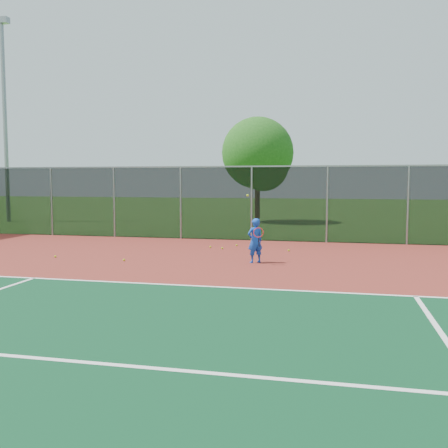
% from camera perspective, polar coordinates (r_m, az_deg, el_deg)
% --- Properties ---
extents(ground, '(120.00, 120.00, 0.00)m').
position_cam_1_polar(ground, '(8.31, 10.14, -12.31)').
color(ground, '#2E621C').
rests_on(ground, ground).
extents(court_apron, '(30.00, 20.00, 0.02)m').
position_cam_1_polar(court_apron, '(10.24, 10.63, -8.94)').
color(court_apron, maroon).
rests_on(court_apron, ground).
extents(fence_back, '(30.00, 0.06, 3.03)m').
position_cam_1_polar(fence_back, '(19.96, 11.70, 2.33)').
color(fence_back, black).
rests_on(fence_back, court_apron).
extents(tennis_player, '(0.59, 0.69, 2.03)m').
position_cam_1_polar(tennis_player, '(14.80, 3.58, -1.88)').
color(tennis_player, blue).
rests_on(tennis_player, court_apron).
extents(practice_ball_0, '(0.07, 0.07, 0.07)m').
position_cam_1_polar(practice_ball_0, '(18.09, -1.56, -2.63)').
color(practice_ball_0, '#AFC917').
rests_on(practice_ball_0, court_apron).
extents(practice_ball_1, '(0.07, 0.07, 0.07)m').
position_cam_1_polar(practice_ball_1, '(16.71, -18.72, -3.54)').
color(practice_ball_1, '#AFC917').
rests_on(practice_ball_1, court_apron).
extents(practice_ball_3, '(0.07, 0.07, 0.07)m').
position_cam_1_polar(practice_ball_3, '(17.34, 7.40, -3.01)').
color(practice_ball_3, '#AFC917').
rests_on(practice_ball_3, court_apron).
extents(practice_ball_4, '(0.07, 0.07, 0.07)m').
position_cam_1_polar(practice_ball_4, '(17.76, -0.20, -2.77)').
color(practice_ball_4, '#AFC917').
rests_on(practice_ball_4, court_apron).
extents(practice_ball_6, '(0.07, 0.07, 0.07)m').
position_cam_1_polar(practice_ball_6, '(15.46, -11.36, -4.04)').
color(practice_ball_6, '#AFC917').
rests_on(practice_ball_6, court_apron).
extents(practice_ball_7, '(0.07, 0.07, 0.07)m').
position_cam_1_polar(practice_ball_7, '(18.57, 1.46, -2.43)').
color(practice_ball_7, '#AFC917').
rests_on(practice_ball_7, court_apron).
extents(floodlight_nw, '(0.90, 0.40, 11.84)m').
position_cam_1_polar(floodlight_nw, '(32.65, -23.79, 12.05)').
color(floodlight_nw, gray).
rests_on(floodlight_nw, ground).
extents(tree_back_left, '(4.18, 4.18, 6.14)m').
position_cam_1_polar(tree_back_left, '(29.26, 4.03, 7.73)').
color(tree_back_left, '#3A2315').
rests_on(tree_back_left, ground).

